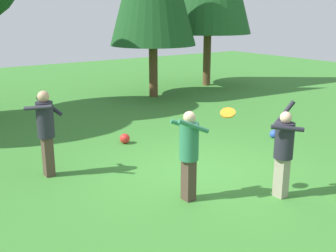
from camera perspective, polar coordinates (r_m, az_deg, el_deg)
The scene contains 7 objects.
ground_plane at distance 8.86m, azimuth 4.78°, elevation -6.36°, with size 40.00×40.00×0.00m, color #387A2D.
person_thrower at distance 7.69m, azimuth 15.55°, elevation -2.80°, with size 0.67×0.67×1.76m.
person_catcher at distance 7.28m, azimuth 2.89°, elevation -3.08°, with size 0.67×0.62×1.64m.
person_bystander at distance 8.69m, azimuth -16.40°, elevation -0.00°, with size 0.75×0.76×1.78m.
frisbee at distance 7.40m, azimuth 8.19°, elevation 1.81°, with size 0.37×0.37×0.14m.
ball_red at distance 10.74m, azimuth -5.93°, elevation -1.72°, with size 0.26×0.26×0.26m, color red.
ball_blue at distance 11.50m, azimuth 14.26°, elevation -1.06°, with size 0.22×0.22×0.22m, color blue.
Camera 1 is at (-5.31, -6.28, 3.28)m, focal length 44.55 mm.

